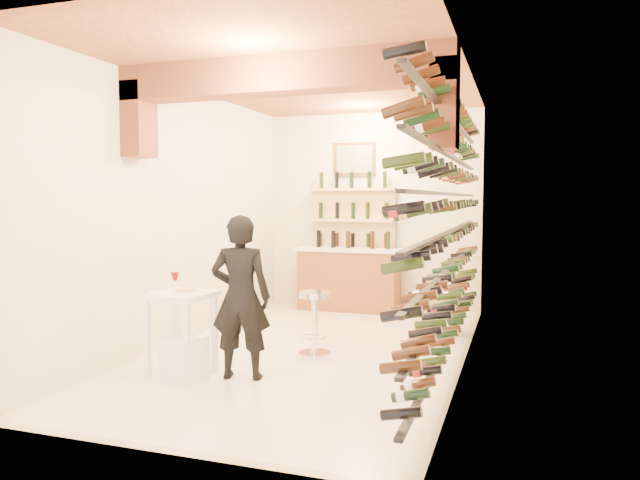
# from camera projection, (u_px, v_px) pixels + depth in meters

# --- Properties ---
(ground) EXTENTS (6.00, 6.00, 0.00)m
(ground) POSITION_uv_depth(u_px,v_px,m) (312.00, 351.00, 7.02)
(ground) COLOR white
(ground) RESTS_ON ground
(room_shell) EXTENTS (3.52, 6.02, 3.21)m
(room_shell) POSITION_uv_depth(u_px,v_px,m) (304.00, 158.00, 6.61)
(room_shell) COLOR beige
(room_shell) RESTS_ON ground
(wine_rack) EXTENTS (0.32, 5.70, 2.56)m
(wine_rack) POSITION_uv_depth(u_px,v_px,m) (445.00, 222.00, 6.42)
(wine_rack) COLOR black
(wine_rack) RESTS_ON ground
(back_counter) EXTENTS (1.70, 0.62, 1.29)m
(back_counter) POSITION_uv_depth(u_px,v_px,m) (349.00, 277.00, 9.58)
(back_counter) COLOR brown
(back_counter) RESTS_ON ground
(back_shelving) EXTENTS (1.40, 0.31, 2.73)m
(back_shelving) POSITION_uv_depth(u_px,v_px,m) (353.00, 237.00, 9.76)
(back_shelving) COLOR #DBBC7B
(back_shelving) RESTS_ON ground
(tasting_table) EXTENTS (0.63, 0.63, 1.04)m
(tasting_table) POSITION_uv_depth(u_px,v_px,m) (181.00, 308.00, 5.99)
(tasting_table) COLOR white
(tasting_table) RESTS_ON ground
(white_stool) EXTENTS (0.44, 0.44, 0.44)m
(white_stool) POSITION_uv_depth(u_px,v_px,m) (184.00, 358.00, 5.87)
(white_stool) COLOR white
(white_stool) RESTS_ON ground
(person) EXTENTS (0.67, 0.52, 1.65)m
(person) POSITION_uv_depth(u_px,v_px,m) (241.00, 297.00, 5.91)
(person) COLOR black
(person) RESTS_ON ground
(chrome_barstool) EXTENTS (0.38, 0.38, 0.73)m
(chrome_barstool) POSITION_uv_depth(u_px,v_px,m) (315.00, 318.00, 6.84)
(chrome_barstool) COLOR silver
(chrome_barstool) RESTS_ON ground
(crate_lower) EXTENTS (0.54, 0.45, 0.28)m
(crate_lower) POSITION_uv_depth(u_px,v_px,m) (435.00, 324.00, 7.90)
(crate_lower) COLOR tan
(crate_lower) RESTS_ON ground
(crate_upper) EXTENTS (0.58, 0.46, 0.30)m
(crate_upper) POSITION_uv_depth(u_px,v_px,m) (436.00, 302.00, 7.88)
(crate_upper) COLOR tan
(crate_upper) RESTS_ON crate_lower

